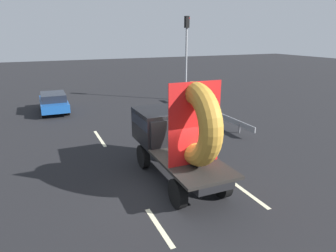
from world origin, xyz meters
TOP-DOWN VIEW (x-y plane):
  - ground_plane at (0.00, 0.00)m, footprint 120.00×120.00m
  - flatbed_truck at (0.38, 0.77)m, footprint 2.02×5.43m
  - distant_sedan at (-3.27, 13.81)m, footprint 1.83×4.26m
  - traffic_light at (7.31, 13.54)m, footprint 0.42×0.36m
  - guardrail at (6.08, 8.38)m, footprint 0.10×10.78m
  - lane_dash_left_near at (-1.44, -1.97)m, footprint 0.16×2.04m
  - lane_dash_left_far at (-1.44, 6.63)m, footprint 0.16×2.78m
  - lane_dash_right_near at (2.20, -1.53)m, footprint 0.16×2.03m
  - lane_dash_right_far at (2.20, 6.82)m, footprint 0.16×2.44m

SIDE VIEW (x-z plane):
  - ground_plane at x=0.00m, z-range 0.00..0.00m
  - lane_dash_left_near at x=-1.44m, z-range 0.00..0.01m
  - lane_dash_left_far at x=-1.44m, z-range 0.00..0.01m
  - lane_dash_right_near at x=2.20m, z-range 0.00..0.01m
  - lane_dash_right_far at x=2.20m, z-range 0.00..0.01m
  - guardrail at x=6.08m, z-range 0.17..0.88m
  - distant_sedan at x=-3.27m, z-range 0.05..1.44m
  - flatbed_truck at x=0.38m, z-range -0.10..3.91m
  - traffic_light at x=7.31m, z-range 0.96..7.76m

